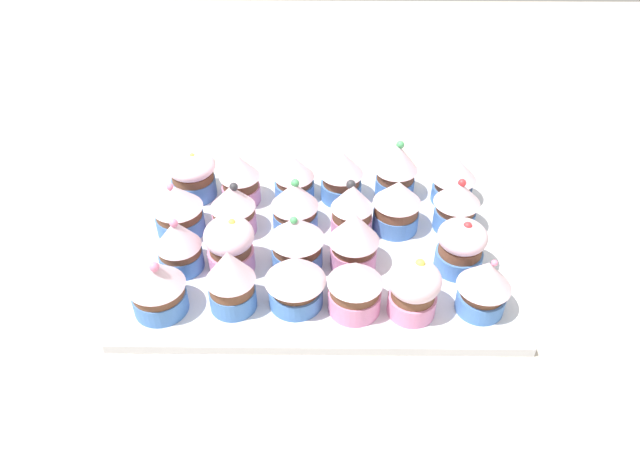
{
  "coord_description": "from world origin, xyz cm",
  "views": [
    {
      "loc": [
        0.58,
        -57.65,
        52.53
      ],
      "look_at": [
        0.0,
        0.0,
        4.2
      ],
      "focal_mm": 34.49,
      "sensor_mm": 36.0,
      "label": 1
    }
  ],
  "objects_px": {
    "cupcake_1": "(231,279)",
    "cupcake_16": "(457,204)",
    "cupcake_5": "(484,285)",
    "cupcake_4": "(414,289)",
    "cupcake_12": "(233,208)",
    "cupcake_7": "(230,244)",
    "cupcake_19": "(294,176)",
    "cupcake_13": "(295,204)",
    "cupcake_9": "(354,239)",
    "cupcake_14": "(352,209)",
    "cupcake_21": "(396,169)",
    "cupcake_18": "(240,178)",
    "cupcake_10": "(461,246)",
    "cupcake_22": "(454,178)",
    "cupcake_17": "(193,175)",
    "cupcake_3": "(355,286)",
    "cupcake_8": "(297,240)",
    "cupcake_20": "(341,175)",
    "cupcake_11": "(178,209)",
    "cupcake_2": "(295,279)",
    "cupcake_15": "(397,205)",
    "baking_tray": "(320,250)",
    "cupcake_6": "(179,244)",
    "cupcake_0": "(157,285)"
  },
  "relations": [
    {
      "from": "cupcake_2",
      "to": "cupcake_15",
      "type": "distance_m",
      "value": 0.18
    },
    {
      "from": "cupcake_4",
      "to": "cupcake_22",
      "type": "distance_m",
      "value": 0.22
    },
    {
      "from": "cupcake_1",
      "to": "cupcake_13",
      "type": "bearing_deg",
      "value": 65.82
    },
    {
      "from": "cupcake_2",
      "to": "cupcake_4",
      "type": "relative_size",
      "value": 0.96
    },
    {
      "from": "cupcake_6",
      "to": "cupcake_7",
      "type": "xyz_separation_m",
      "value": [
        0.06,
        0.0,
        0.0
      ]
    },
    {
      "from": "baking_tray",
      "to": "cupcake_6",
      "type": "bearing_deg",
      "value": -167.22
    },
    {
      "from": "baking_tray",
      "to": "cupcake_6",
      "type": "height_order",
      "value": "cupcake_6"
    },
    {
      "from": "cupcake_10",
      "to": "cupcake_16",
      "type": "distance_m",
      "value": 0.08
    },
    {
      "from": "cupcake_21",
      "to": "cupcake_22",
      "type": "xyz_separation_m",
      "value": [
        0.08,
        -0.01,
        -0.01
      ]
    },
    {
      "from": "cupcake_3",
      "to": "cupcake_19",
      "type": "bearing_deg",
      "value": 109.71
    },
    {
      "from": "cupcake_1",
      "to": "cupcake_16",
      "type": "bearing_deg",
      "value": 27.83
    },
    {
      "from": "cupcake_5",
      "to": "cupcake_13",
      "type": "xyz_separation_m",
      "value": [
        -0.21,
        0.14,
        -0.0
      ]
    },
    {
      "from": "cupcake_8",
      "to": "cupcake_19",
      "type": "distance_m",
      "value": 0.14
    },
    {
      "from": "cupcake_2",
      "to": "cupcake_18",
      "type": "distance_m",
      "value": 0.21
    },
    {
      "from": "cupcake_10",
      "to": "cupcake_21",
      "type": "bearing_deg",
      "value": 113.66
    },
    {
      "from": "cupcake_22",
      "to": "cupcake_14",
      "type": "bearing_deg",
      "value": -152.82
    },
    {
      "from": "cupcake_18",
      "to": "cupcake_20",
      "type": "xyz_separation_m",
      "value": [
        0.14,
        0.01,
        0.0
      ]
    },
    {
      "from": "cupcake_8",
      "to": "cupcake_13",
      "type": "xyz_separation_m",
      "value": [
        -0.01,
        0.07,
        -0.0
      ]
    },
    {
      "from": "cupcake_12",
      "to": "cupcake_17",
      "type": "relative_size",
      "value": 1.11
    },
    {
      "from": "cupcake_9",
      "to": "cupcake_13",
      "type": "height_order",
      "value": "cupcake_9"
    },
    {
      "from": "cupcake_7",
      "to": "cupcake_19",
      "type": "distance_m",
      "value": 0.16
    },
    {
      "from": "cupcake_17",
      "to": "cupcake_13",
      "type": "bearing_deg",
      "value": -25.17
    },
    {
      "from": "cupcake_19",
      "to": "cupcake_14",
      "type": "bearing_deg",
      "value": -46.11
    },
    {
      "from": "cupcake_16",
      "to": "cupcake_20",
      "type": "distance_m",
      "value": 0.16
    },
    {
      "from": "cupcake_3",
      "to": "cupcake_10",
      "type": "xyz_separation_m",
      "value": [
        0.13,
        0.07,
        -0.0
      ]
    },
    {
      "from": "cupcake_9",
      "to": "cupcake_19",
      "type": "xyz_separation_m",
      "value": [
        -0.08,
        0.14,
        -0.01
      ]
    },
    {
      "from": "cupcake_11",
      "to": "cupcake_16",
      "type": "bearing_deg",
      "value": 1.79
    },
    {
      "from": "cupcake_18",
      "to": "cupcake_14",
      "type": "bearing_deg",
      "value": -24.78
    },
    {
      "from": "cupcake_0",
      "to": "cupcake_14",
      "type": "distance_m",
      "value": 0.25
    },
    {
      "from": "cupcake_11",
      "to": "cupcake_22",
      "type": "xyz_separation_m",
      "value": [
        0.36,
        0.07,
        0.0
      ]
    },
    {
      "from": "cupcake_11",
      "to": "cupcake_22",
      "type": "bearing_deg",
      "value": 10.91
    },
    {
      "from": "cupcake_9",
      "to": "cupcake_20",
      "type": "height_order",
      "value": "cupcake_9"
    },
    {
      "from": "cupcake_20",
      "to": "cupcake_1",
      "type": "bearing_deg",
      "value": -121.32
    },
    {
      "from": "cupcake_18",
      "to": "cupcake_22",
      "type": "relative_size",
      "value": 1.03
    },
    {
      "from": "cupcake_8",
      "to": "cupcake_2",
      "type": "bearing_deg",
      "value": -89.14
    },
    {
      "from": "cupcake_21",
      "to": "cupcake_20",
      "type": "bearing_deg",
      "value": -173.64
    },
    {
      "from": "cupcake_13",
      "to": "cupcake_22",
      "type": "bearing_deg",
      "value": 15.34
    },
    {
      "from": "cupcake_13",
      "to": "cupcake_14",
      "type": "xyz_separation_m",
      "value": [
        0.07,
        -0.01,
        0.0
      ]
    },
    {
      "from": "cupcake_8",
      "to": "cupcake_11",
      "type": "xyz_separation_m",
      "value": [
        -0.15,
        0.06,
        -0.0
      ]
    },
    {
      "from": "cupcake_7",
      "to": "cupcake_4",
      "type": "bearing_deg",
      "value": -18.61
    },
    {
      "from": "cupcake_4",
      "to": "cupcake_12",
      "type": "height_order",
      "value": "same"
    },
    {
      "from": "cupcake_4",
      "to": "cupcake_17",
      "type": "height_order",
      "value": "cupcake_4"
    },
    {
      "from": "cupcake_14",
      "to": "cupcake_21",
      "type": "bearing_deg",
      "value": 53.41
    },
    {
      "from": "cupcake_13",
      "to": "cupcake_16",
      "type": "distance_m",
      "value": 0.21
    },
    {
      "from": "cupcake_6",
      "to": "cupcake_22",
      "type": "bearing_deg",
      "value": 21.65
    },
    {
      "from": "cupcake_5",
      "to": "cupcake_16",
      "type": "relative_size",
      "value": 0.98
    },
    {
      "from": "cupcake_19",
      "to": "cupcake_22",
      "type": "relative_size",
      "value": 0.93
    },
    {
      "from": "cupcake_10",
      "to": "cupcake_21",
      "type": "height_order",
      "value": "cupcake_21"
    },
    {
      "from": "cupcake_14",
      "to": "cupcake_18",
      "type": "bearing_deg",
      "value": 155.22
    },
    {
      "from": "cupcake_3",
      "to": "cupcake_5",
      "type": "xyz_separation_m",
      "value": [
        0.14,
        0.0,
        0.0
      ]
    }
  ]
}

